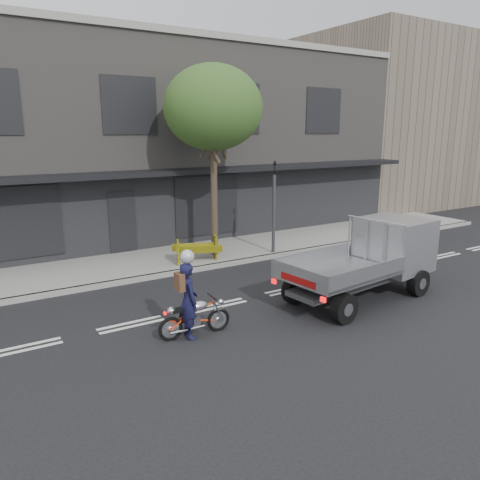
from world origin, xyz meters
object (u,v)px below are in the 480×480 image
object	(u,v)px
construction_barrier	(200,250)
traffic_light_pole	(274,212)
flatbed_ute	(384,250)
motorcycle	(195,316)
rider	(188,300)
street_tree	(213,108)

from	to	relation	value
construction_barrier	traffic_light_pole	bearing A→B (deg)	-2.91
traffic_light_pole	flatbed_ute	world-z (taller)	traffic_light_pole
motorcycle	rider	distance (m)	0.44
rider	flatbed_ute	world-z (taller)	flatbed_ute
motorcycle	flatbed_ute	distance (m)	6.00
motorcycle	flatbed_ute	xyz separation A→B (m)	(5.95, -0.15, 0.79)
street_tree	flatbed_ute	distance (m)	7.37
traffic_light_pole	construction_barrier	distance (m)	3.14
construction_barrier	rider	bearing A→B (deg)	-119.63
traffic_light_pole	rider	distance (m)	7.43
traffic_light_pole	rider	bearing A→B (deg)	-140.56
motorcycle	rider	xyz separation A→B (m)	(-0.15, 0.00, 0.41)
motorcycle	flatbed_ute	size ratio (longest dim) A/B	0.35
traffic_light_pole	motorcycle	bearing A→B (deg)	-139.81
traffic_light_pole	motorcycle	distance (m)	7.37
construction_barrier	flatbed_ute	bearing A→B (deg)	-56.18
traffic_light_pole	flatbed_ute	distance (m)	4.87
traffic_light_pole	construction_barrier	world-z (taller)	traffic_light_pole
motorcycle	construction_barrier	bearing A→B (deg)	66.63
motorcycle	rider	world-z (taller)	rider
rider	street_tree	bearing A→B (deg)	-28.86
rider	flatbed_ute	distance (m)	6.11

